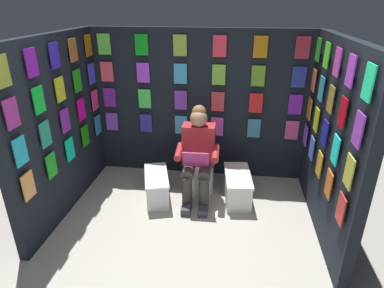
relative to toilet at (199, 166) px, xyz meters
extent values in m
plane|color=#9E998E|center=(0.06, 1.58, -0.33)|extent=(30.00, 30.00, 0.00)
cube|color=black|center=(0.06, -0.48, 0.68)|extent=(2.96, 0.10, 2.02)
cube|color=purple|center=(1.30, -0.40, 0.42)|extent=(0.17, 0.01, 0.26)
cube|color=#2D2AA4|center=(0.80, -0.40, 0.42)|extent=(0.17, 0.01, 0.26)
cube|color=teal|center=(0.30, -0.40, 0.42)|extent=(0.17, 0.01, 0.26)
cube|color=#BE3FAC|center=(-0.19, -0.40, 0.42)|extent=(0.17, 0.01, 0.26)
cube|color=teal|center=(-0.69, -0.40, 0.42)|extent=(0.17, 0.01, 0.26)
cube|color=#C14283|center=(-1.19, -0.40, 0.42)|extent=(0.17, 0.01, 0.26)
cube|color=#69229D|center=(1.30, -0.40, 0.77)|extent=(0.17, 0.01, 0.26)
cube|color=#46DD52|center=(0.80, -0.40, 0.77)|extent=(0.17, 0.01, 0.26)
cube|color=purple|center=(0.30, -0.40, 0.77)|extent=(0.17, 0.01, 0.26)
cube|color=#C43942|center=(-0.19, -0.40, 0.77)|extent=(0.17, 0.01, 0.26)
cube|color=red|center=(-0.69, -0.40, 0.77)|extent=(0.17, 0.01, 0.26)
cube|color=purple|center=(-1.19, -0.40, 0.77)|extent=(0.17, 0.01, 0.26)
cube|color=#EB4A59|center=(1.30, -0.40, 1.12)|extent=(0.17, 0.01, 0.26)
cube|color=#A53DF0|center=(0.80, -0.40, 1.12)|extent=(0.17, 0.01, 0.26)
cube|color=#3C98D9|center=(0.30, -0.40, 1.12)|extent=(0.17, 0.01, 0.26)
cube|color=#73B337|center=(-0.19, -0.40, 1.12)|extent=(0.17, 0.01, 0.26)
cube|color=#5B9224|center=(-0.69, -0.40, 1.12)|extent=(0.17, 0.01, 0.26)
cube|color=#233196|center=(-1.19, -0.40, 1.12)|extent=(0.17, 0.01, 0.26)
cube|color=#5ACE47|center=(1.30, -0.40, 1.48)|extent=(0.17, 0.01, 0.26)
cube|color=#0F9D1B|center=(0.80, -0.40, 1.48)|extent=(0.17, 0.01, 0.26)
cube|color=#80A834|center=(0.30, -0.40, 1.48)|extent=(0.17, 0.01, 0.26)
cube|color=#E12B42|center=(-0.19, -0.40, 1.48)|extent=(0.17, 0.01, 0.26)
cube|color=#B16A0C|center=(-0.69, -0.40, 1.48)|extent=(0.17, 0.01, 0.26)
cube|color=#9E233C|center=(-1.19, -0.40, 1.48)|extent=(0.17, 0.01, 0.26)
cube|color=black|center=(-1.42, 0.58, 0.68)|extent=(0.10, 2.02, 2.02)
cube|color=#8244EC|center=(-1.34, -0.25, 0.42)|extent=(0.01, 0.17, 0.26)
cube|color=#4068D3|center=(-1.34, 0.16, 0.42)|extent=(0.01, 0.17, 0.26)
cube|color=gold|center=(-1.34, 0.58, 0.42)|extent=(0.01, 0.17, 0.26)
cube|color=#D16427|center=(-1.34, 0.99, 0.42)|extent=(0.01, 0.17, 0.26)
cube|color=#B32D2A|center=(-1.34, 1.40, 0.42)|extent=(0.01, 0.17, 0.26)
cube|color=orange|center=(-1.34, -0.25, 0.77)|extent=(0.01, 0.17, 0.26)
cube|color=#AEB61C|center=(-1.34, 0.16, 0.77)|extent=(0.01, 0.17, 0.26)
cube|color=#1A1D98|center=(-1.34, 0.58, 0.77)|extent=(0.01, 0.17, 0.26)
cube|color=#1DE9D9|center=(-1.34, 0.99, 0.77)|extent=(0.01, 0.17, 0.26)
cube|color=#ADB63A|center=(-1.34, 1.40, 0.77)|extent=(0.01, 0.17, 0.26)
cube|color=#B5603B|center=(-1.34, -0.25, 1.12)|extent=(0.01, 0.17, 0.26)
cube|color=teal|center=(-1.34, 0.16, 1.12)|extent=(0.01, 0.17, 0.26)
cube|color=olive|center=(-1.34, 0.58, 1.12)|extent=(0.01, 0.17, 0.26)
cube|color=#A20C16|center=(-1.34, 0.99, 1.12)|extent=(0.01, 0.17, 0.26)
cube|color=purple|center=(-1.34, 1.40, 1.12)|extent=(0.01, 0.17, 0.26)
cube|color=green|center=(-1.34, -0.25, 1.48)|extent=(0.01, 0.17, 0.26)
cube|color=#4FEA2C|center=(-1.34, 0.16, 1.48)|extent=(0.01, 0.17, 0.26)
cube|color=#C33EB7|center=(-1.34, 0.58, 1.48)|extent=(0.01, 0.17, 0.26)
cube|color=#A839D3|center=(-1.34, 0.99, 1.48)|extent=(0.01, 0.17, 0.26)
cube|color=#21EA95|center=(-1.34, 1.40, 1.48)|extent=(0.01, 0.17, 0.26)
cube|color=black|center=(1.53, 0.58, 0.68)|extent=(0.10, 2.02, 2.02)
cube|color=#F19C4E|center=(1.45, 1.40, 0.42)|extent=(0.01, 0.17, 0.26)
cube|color=green|center=(1.45, 0.99, 0.42)|extent=(0.01, 0.17, 0.26)
cube|color=#0EDBA0|center=(1.45, 0.58, 0.42)|extent=(0.01, 0.17, 0.26)
cube|color=#1C9010|center=(1.45, 0.16, 0.42)|extent=(0.01, 0.17, 0.26)
cube|color=#2A8ACA|center=(1.45, -0.25, 0.42)|extent=(0.01, 0.17, 0.26)
cube|color=#22ADCF|center=(1.45, 1.40, 0.77)|extent=(0.01, 0.17, 0.26)
cube|color=#279B78|center=(1.45, 0.99, 0.77)|extent=(0.01, 0.17, 0.26)
cube|color=purple|center=(1.45, 0.58, 0.77)|extent=(0.01, 0.17, 0.26)
cube|color=#E00C97|center=(1.45, 0.16, 0.77)|extent=(0.01, 0.17, 0.26)
cube|color=#F13580|center=(1.45, -0.25, 0.77)|extent=(0.01, 0.17, 0.26)
cube|color=#962D86|center=(1.45, 1.40, 1.12)|extent=(0.01, 0.17, 0.26)
cube|color=green|center=(1.45, 0.99, 1.12)|extent=(0.01, 0.17, 0.26)
cube|color=#C5D025|center=(1.45, 0.58, 1.12)|extent=(0.01, 0.17, 0.26)
cube|color=#1A9B18|center=(1.45, 0.16, 1.12)|extent=(0.01, 0.17, 0.26)
cube|color=#383FF1|center=(1.45, -0.25, 1.12)|extent=(0.01, 0.17, 0.26)
cube|color=olive|center=(1.45, 1.40, 1.48)|extent=(0.01, 0.17, 0.26)
cube|color=purple|center=(1.45, 0.99, 1.48)|extent=(0.01, 0.17, 0.26)
cube|color=#2E21B4|center=(1.45, 0.58, 1.48)|extent=(0.01, 0.17, 0.26)
cube|color=#AA602F|center=(1.45, 0.16, 1.48)|extent=(0.01, 0.17, 0.26)
cube|color=#AB570F|center=(1.45, -0.25, 1.48)|extent=(0.01, 0.17, 0.26)
cylinder|color=white|center=(0.00, 0.08, -0.13)|extent=(0.38, 0.38, 0.40)
cylinder|color=white|center=(0.00, 0.08, 0.09)|extent=(0.41, 0.41, 0.02)
cube|color=white|center=(0.00, -0.18, 0.25)|extent=(0.38, 0.19, 0.36)
cylinder|color=white|center=(0.00, -0.09, 0.25)|extent=(0.39, 0.08, 0.39)
cube|color=maroon|center=(0.00, 0.11, 0.36)|extent=(0.40, 0.23, 0.52)
sphere|color=tan|center=(0.00, 0.14, 0.71)|extent=(0.21, 0.21, 0.21)
sphere|color=olive|center=(0.00, 0.11, 0.78)|extent=(0.17, 0.17, 0.17)
cylinder|color=#38332D|center=(-0.11, 0.31, 0.11)|extent=(0.16, 0.40, 0.15)
cylinder|color=#38332D|center=(0.09, 0.31, 0.11)|extent=(0.16, 0.40, 0.15)
cylinder|color=#38332D|center=(-0.11, 0.49, -0.11)|extent=(0.12, 0.12, 0.42)
cylinder|color=#38332D|center=(0.09, 0.49, -0.11)|extent=(0.12, 0.12, 0.42)
cube|color=#33333D|center=(-0.11, 0.54, -0.28)|extent=(0.12, 0.26, 0.09)
cube|color=#33333D|center=(0.09, 0.55, -0.28)|extent=(0.12, 0.26, 0.09)
cylinder|color=maroon|center=(-0.23, 0.28, 0.33)|extent=(0.09, 0.31, 0.13)
cylinder|color=maroon|center=(0.21, 0.29, 0.33)|extent=(0.09, 0.31, 0.13)
cube|color=#AB3077|center=(-0.01, 0.45, 0.32)|extent=(0.30, 0.14, 0.23)
cube|color=white|center=(-0.51, 0.21, -0.16)|extent=(0.36, 0.67, 0.32)
cube|color=white|center=(-0.51, 0.21, 0.01)|extent=(0.38, 0.70, 0.03)
cube|color=silver|center=(0.50, 0.33, -0.17)|extent=(0.43, 0.67, 0.31)
cube|color=white|center=(0.50, 0.33, 0.00)|extent=(0.45, 0.70, 0.03)
camera|label=1|loc=(-0.42, 3.81, 2.01)|focal=30.71mm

